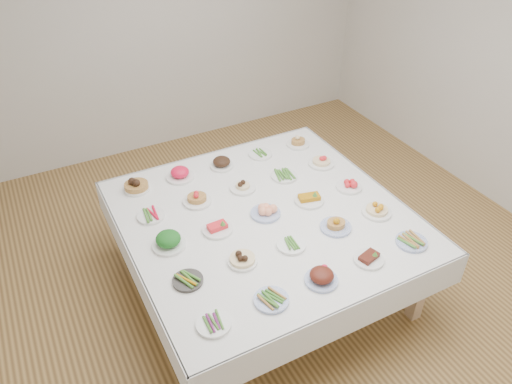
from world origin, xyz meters
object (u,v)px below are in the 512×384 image
dish_12 (266,210)px  dish_0 (214,323)px  display_table (265,222)px  dish_24 (298,141)px

dish_12 → dish_0: bearing=-134.9°
display_table → dish_12: bearing=19.9°
display_table → dish_0: dish_0 is taller
dish_24 → display_table: bearing=-135.0°
display_table → dish_24: size_ratio=10.09×
dish_0 → dish_24: bearing=45.1°
display_table → dish_0: bearing=-134.8°
dish_0 → dish_12: size_ratio=0.92×
display_table → dish_24: dish_24 is taller
display_table → dish_24: (0.80, 0.80, 0.12)m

